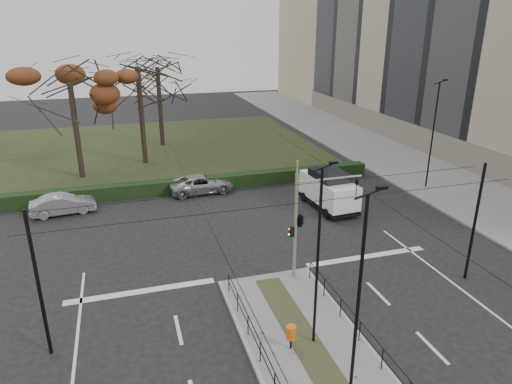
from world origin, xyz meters
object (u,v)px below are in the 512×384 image
streetlamp_median_far (318,257)px  bare_tree_near (138,74)px  streetlamp_median_near (359,304)px  white_van (329,189)px  parked_car_second (63,204)px  parked_car_fourth (202,184)px  rust_tree (70,83)px  streetlamp_sidewalk (433,134)px  litter_bin (291,333)px  traffic_light (302,218)px  bare_tree_center (158,73)px

streetlamp_median_far → bare_tree_near: bare_tree_near is taller
streetlamp_median_near → white_van: size_ratio=1.47×
bare_tree_near → parked_car_second: bearing=-120.2°
parked_car_fourth → streetlamp_median_near: bearing=179.4°
streetlamp_median_near → rust_tree: (-9.78, 27.96, 3.65)m
parked_car_second → parked_car_fourth: 9.69m
streetlamp_median_far → white_van: bearing=62.7°
streetlamp_sidewalk → rust_tree: (-25.55, 10.33, 3.41)m
parked_car_second → litter_bin: bearing=-157.4°
streetlamp_median_near → streetlamp_sidewalk: (15.77, 17.63, 0.24)m
traffic_light → white_van: (5.37, 8.16, -1.91)m
litter_bin → streetlamp_median_far: 3.21m
rust_tree → bare_tree_near: size_ratio=0.89×
parked_car_second → bare_tree_center: bearing=-33.3°
traffic_light → streetlamp_sidewalk: 17.24m
traffic_light → bare_tree_center: bare_tree_center is taller
streetlamp_median_near → streetlamp_sidewalk: bearing=48.2°
litter_bin → bare_tree_center: (-1.44, 33.65, 6.50)m
parked_car_fourth → bare_tree_near: size_ratio=0.43×
litter_bin → streetlamp_median_near: streetlamp_median_near is taller
parked_car_fourth → rust_tree: bearing=51.4°
traffic_light → streetlamp_sidewalk: streetlamp_sidewalk is taller
traffic_light → rust_tree: rust_tree is taller
streetlamp_median_far → bare_tree_near: bearing=99.6°
streetlamp_sidewalk → parked_car_second: streetlamp_sidewalk is taller
rust_tree → streetlamp_median_far: bearing=-68.1°
rust_tree → traffic_light: bearing=-60.5°
rust_tree → bare_tree_center: size_ratio=0.96×
litter_bin → parked_car_second: parked_car_second is taller
streetlamp_median_near → traffic_light: bearing=79.7°
streetlamp_median_far → streetlamp_sidewalk: streetlamp_sidewalk is taller
streetlamp_median_near → bare_tree_center: 36.99m
rust_tree → parked_car_second: bearing=-95.7°
white_van → streetlamp_median_far: bearing=-117.3°
streetlamp_median_far → streetlamp_sidewalk: size_ratio=0.91×
bare_tree_near → streetlamp_median_near: bearing=-81.6°
litter_bin → traffic_light: bearing=64.5°
parked_car_second → rust_tree: rust_tree is taller
white_van → rust_tree: size_ratio=0.52×
litter_bin → rust_tree: (-8.88, 24.85, 6.80)m
traffic_light → parked_car_fourth: 14.08m
streetlamp_median_near → streetlamp_sidewalk: size_ratio=0.94×
traffic_light → litter_bin: (-2.36, -4.96, -2.41)m
streetlamp_median_near → bare_tree_center: (-2.34, 36.77, 3.35)m
rust_tree → bare_tree_center: (7.44, 8.80, -0.30)m
streetlamp_median_near → bare_tree_near: bare_tree_near is taller
litter_bin → streetlamp_median_near: (0.90, -3.11, 3.15)m
streetlamp_median_near → rust_tree: rust_tree is taller
streetlamp_median_far → parked_car_fourth: bearing=93.4°
parked_car_second → rust_tree: size_ratio=0.41×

